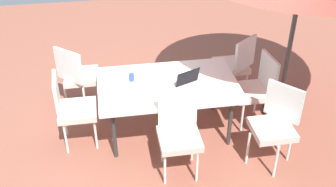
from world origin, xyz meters
TOP-DOWN VIEW (x-y plane):
  - ground_plane at (0.00, 0.00)m, footprint 10.00×10.00m
  - dining_table at (0.00, 0.00)m, footprint 1.72×1.08m
  - chair_northwest at (-1.13, 0.74)m, footprint 0.59×0.59m
  - chair_southeast at (1.12, -0.73)m, footprint 0.59×0.59m
  - chair_north at (-0.00, 0.71)m, footprint 0.46×0.47m
  - chair_west at (-1.17, -0.02)m, footprint 0.48×0.47m
  - chair_east at (1.19, 0.04)m, footprint 0.47×0.46m
  - chair_southwest at (-1.08, -0.67)m, footprint 0.58×0.58m
  - laptop at (-0.20, 0.02)m, footprint 0.39×0.35m
  - cup at (0.43, -0.14)m, footprint 0.06×0.06m

SIDE VIEW (x-z plane):
  - ground_plane at x=0.00m, z-range -0.02..0.00m
  - chair_northwest at x=-1.13m, z-range 0.06..1.04m
  - chair_southeast at x=1.12m, z-range 0.06..1.04m
  - chair_north at x=0.00m, z-range 0.06..1.04m
  - chair_west at x=-1.17m, z-range 0.06..1.04m
  - chair_east at x=1.19m, z-range 0.06..1.04m
  - chair_southwest at x=-1.08m, z-range 0.06..1.04m
  - dining_table at x=0.00m, z-range 0.32..1.06m
  - laptop at x=-0.20m, z-range 0.68..0.89m
  - cup at x=0.43m, z-range 0.74..0.84m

